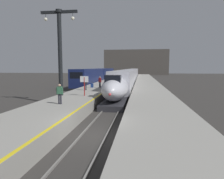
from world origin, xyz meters
TOP-DOWN VIEW (x-y plane):
  - ground_plane at (0.00, 0.00)m, footprint 260.00×260.00m
  - platform_left at (-4.05, 24.75)m, footprint 4.80×110.00m
  - platform_right at (4.05, 24.75)m, footprint 4.80×110.00m
  - platform_left_safety_stripe at (-1.77, 24.75)m, footprint 0.20×107.80m
  - rail_main_left at (-0.75, 27.50)m, footprint 0.08×110.00m
  - rail_main_right at (0.75, 27.50)m, footprint 0.08×110.00m
  - rail_secondary_left at (-8.85, 27.50)m, footprint 0.08×110.00m
  - rail_secondary_right at (-7.35, 27.50)m, footprint 0.08×110.00m
  - highspeed_train_main at (0.00, 43.62)m, footprint 2.92×76.22m
  - regional_train_adjacent at (-8.10, 39.52)m, footprint 2.85×36.60m
  - station_column_mid at (-5.90, 9.52)m, footprint 4.00×0.68m
  - passenger_near_edge at (-3.36, 18.28)m, footprint 0.51×0.38m
  - passenger_mid_platform at (-4.61, 14.70)m, footprint 0.52×0.37m
  - passenger_far_waiting at (-3.92, 4.45)m, footprint 0.57×0.23m
  - rolling_suitcase at (-4.60, 18.36)m, footprint 0.40×0.22m
  - departure_info_board at (-3.26, 9.53)m, footprint 0.90×0.10m
  - terminus_back_wall at (0.00, 102.00)m, footprint 36.00×2.00m

SIDE VIEW (x-z plane):
  - ground_plane at x=0.00m, z-range 0.00..0.00m
  - rail_main_left at x=-0.75m, z-range 0.00..0.12m
  - rail_main_right at x=0.75m, z-range 0.00..0.12m
  - rail_secondary_left at x=-8.85m, z-range 0.00..0.12m
  - rail_secondary_right at x=-7.35m, z-range 0.00..0.12m
  - platform_left at x=-4.05m, z-range 0.00..1.05m
  - platform_right at x=4.05m, z-range 0.00..1.05m
  - platform_left_safety_stripe at x=-1.77m, z-range 1.05..1.06m
  - rolling_suitcase at x=-4.60m, z-range 0.86..1.85m
  - highspeed_train_main at x=0.00m, z-range 0.17..3.77m
  - passenger_near_edge at x=-3.36m, z-range 1.19..2.88m
  - passenger_mid_platform at x=-4.61m, z-range 1.19..2.88m
  - passenger_far_waiting at x=-3.92m, z-range 1.19..2.88m
  - regional_train_adjacent at x=-8.10m, z-range 0.23..4.03m
  - departure_info_board at x=-3.26m, z-range 1.50..3.62m
  - station_column_mid at x=-5.90m, z-range 1.98..11.08m
  - terminus_back_wall at x=0.00m, z-range 0.00..14.00m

